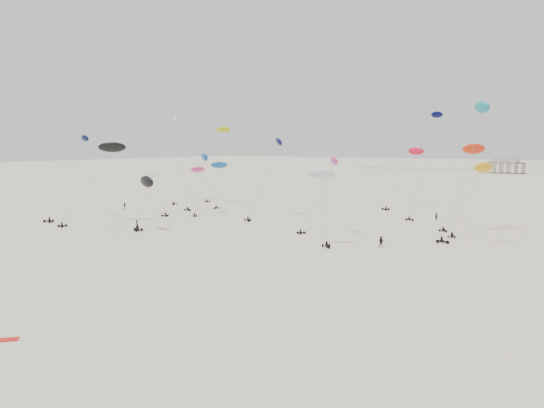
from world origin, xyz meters
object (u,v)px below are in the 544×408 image
Objects in this scene: rig_0 at (222,145)px; spectator_0 at (137,230)px; pavilion_main at (505,166)px; rig_9 at (156,183)px; rig_4 at (469,162)px.

spectator_0 is at bearing 107.16° from rig_0.
rig_0 is (-33.71, -220.98, 12.40)m from pavilion_main.
rig_0 reaches higher than pavilion_main.
rig_9 is at bearing 85.19° from rig_0.
spectator_0 is at bearing -94.53° from pavilion_main.
rig_9 is (-68.57, -16.92, -5.91)m from rig_4.
rig_4 is at bearing -94.89° from rig_9.
rig_9 is at bearing -19.59° from spectator_0.
rig_0 reaches higher than rig_4.
rig_9 reaches higher than spectator_0.
spectator_0 is (-20.86, -263.44, -4.22)m from pavilion_main.
rig_9 is at bearing -98.34° from pavilion_main.
spectator_0 is (12.85, -42.46, -16.63)m from rig_0.
rig_9 is 4.89× the size of spectator_0.
rig_9 is (-2.05, -22.82, -9.17)m from rig_0.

